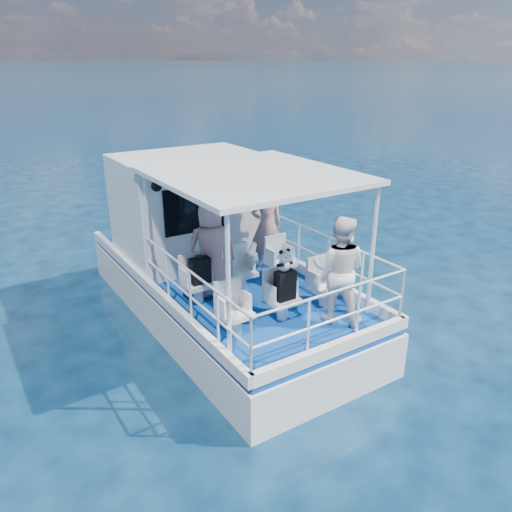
{
  "coord_description": "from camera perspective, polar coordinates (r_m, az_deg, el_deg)",
  "views": [
    {
      "loc": [
        -4.33,
        -7.02,
        4.92
      ],
      "look_at": [
        -0.07,
        -0.4,
        1.79
      ],
      "focal_mm": 35.0,
      "sensor_mm": 36.0,
      "label": 1
    }
  ],
  "objects": [
    {
      "name": "ground",
      "position": [
        9.61,
        -0.96,
        -9.17
      ],
      "size": [
        2000.0,
        2000.0,
        0.0
      ],
      "primitive_type": "plane",
      "color": "#071C35",
      "rests_on": "ground"
    },
    {
      "name": "hull",
      "position": [
        10.36,
        -3.91,
        -6.77
      ],
      "size": [
        3.0,
        7.0,
        1.6
      ],
      "primitive_type": "cube",
      "color": "white",
      "rests_on": "ground"
    },
    {
      "name": "deck",
      "position": [
        9.98,
        -4.03,
        -2.47
      ],
      "size": [
        2.9,
        6.9,
        0.1
      ],
      "primitive_type": "cube",
      "color": "navy",
      "rests_on": "hull"
    },
    {
      "name": "cabin",
      "position": [
        10.69,
        -7.59,
        5.59
      ],
      "size": [
        2.85,
        2.0,
        2.2
      ],
      "primitive_type": "cube",
      "color": "white",
      "rests_on": "deck"
    },
    {
      "name": "canopy",
      "position": [
        8.28,
        -0.36,
        9.22
      ],
      "size": [
        3.0,
        3.2,
        0.08
      ],
      "primitive_type": "cube",
      "color": "white",
      "rests_on": "cabin"
    },
    {
      "name": "canopy_posts",
      "position": [
        8.55,
        -0.16,
        1.68
      ],
      "size": [
        2.77,
        2.97,
        2.2
      ],
      "color": "white",
      "rests_on": "deck"
    },
    {
      "name": "railings",
      "position": [
        8.53,
        1.02,
        -2.74
      ],
      "size": [
        2.84,
        3.59,
        1.0
      ],
      "primitive_type": null,
      "color": "white",
      "rests_on": "deck"
    },
    {
      "name": "seat_port_fwd",
      "position": [
        8.87,
        -6.65,
        -4.11
      ],
      "size": [
        0.48,
        0.46,
        0.38
      ],
      "primitive_type": "cube",
      "color": "white",
      "rests_on": "deck"
    },
    {
      "name": "seat_center_fwd",
      "position": [
        9.25,
        -1.66,
        -2.82
      ],
      "size": [
        0.48,
        0.46,
        0.38
      ],
      "primitive_type": "cube",
      "color": "white",
      "rests_on": "deck"
    },
    {
      "name": "seat_stbd_fwd",
      "position": [
        9.71,
        2.89,
        -1.63
      ],
      "size": [
        0.48,
        0.46,
        0.38
      ],
      "primitive_type": "cube",
      "color": "white",
      "rests_on": "deck"
    },
    {
      "name": "seat_port_aft",
      "position": [
        7.84,
        -2.36,
        -7.61
      ],
      "size": [
        0.48,
        0.46,
        0.38
      ],
      "primitive_type": "cube",
      "color": "white",
      "rests_on": "deck"
    },
    {
      "name": "seat_center_aft",
      "position": [
        8.28,
        3.04,
        -5.95
      ],
      "size": [
        0.48,
        0.46,
        0.38
      ],
      "primitive_type": "cube",
      "color": "white",
      "rests_on": "deck"
    },
    {
      "name": "seat_stbd_aft",
      "position": [
        8.78,
        7.83,
        -4.43
      ],
      "size": [
        0.48,
        0.46,
        0.38
      ],
      "primitive_type": "cube",
      "color": "white",
      "rests_on": "deck"
    },
    {
      "name": "passenger_port_fwd",
      "position": [
        8.86,
        -5.11,
        0.86
      ],
      "size": [
        0.79,
        0.68,
        1.78
      ],
      "primitive_type": "imported",
      "rotation": [
        0.0,
        0.0,
        2.79
      ],
      "color": "tan",
      "rests_on": "deck"
    },
    {
      "name": "passenger_stbd_fwd",
      "position": [
        10.09,
        1.21,
        3.54
      ],
      "size": [
        0.73,
        0.58,
        1.77
      ],
      "primitive_type": "imported",
      "rotation": [
        0.0,
        0.0,
        2.87
      ],
      "color": "#D6948A",
      "rests_on": "deck"
    },
    {
      "name": "passenger_stbd_aft",
      "position": [
        8.03,
        9.49,
        -1.58
      ],
      "size": [
        1.08,
        1.1,
        1.79
      ],
      "primitive_type": "imported",
      "rotation": [
        0.0,
        0.0,
        2.29
      ],
      "color": "white",
      "rests_on": "deck"
    },
    {
      "name": "backpack_port",
      "position": [
        8.68,
        -6.42,
        -1.66
      ],
      "size": [
        0.35,
        0.2,
        0.46
      ],
      "primitive_type": "cube",
      "color": "black",
      "rests_on": "seat_port_fwd"
    },
    {
      "name": "backpack_center",
      "position": [
        8.04,
        3.34,
        -3.36
      ],
      "size": [
        0.33,
        0.18,
        0.49
      ],
      "primitive_type": "cube",
      "color": "black",
      "rests_on": "seat_center_aft"
    },
    {
      "name": "compact_camera",
      "position": [
        8.58,
        -6.51,
        -0.09
      ],
      "size": [
        0.1,
        0.06,
        0.06
      ],
      "primitive_type": "cube",
      "color": "black",
      "rests_on": "backpack_port"
    },
    {
      "name": "panda",
      "position": [
        7.89,
        3.26,
        -0.48
      ],
      "size": [
        0.23,
        0.2,
        0.36
      ],
      "primitive_type": null,
      "color": "white",
      "rests_on": "backpack_center"
    }
  ]
}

